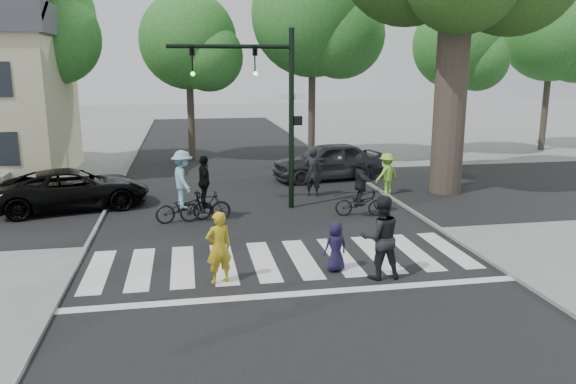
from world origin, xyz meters
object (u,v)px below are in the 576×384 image
cyclist_right (361,188)px  car_grey (327,161)px  pedestrian_child (336,247)px  pedestrian_adult (380,237)px  cyclist_left (183,191)px  cyclist_mid (205,195)px  car_suv (74,189)px  pedestrian_woman (219,247)px  traffic_signal (266,94)px

cyclist_right → car_grey: 6.03m
pedestrian_child → pedestrian_adult: (0.88, -0.62, 0.37)m
pedestrian_adult → cyclist_left: 7.19m
cyclist_mid → cyclist_right: bearing=-3.3°
cyclist_mid → car_suv: 4.97m
pedestrian_woman → car_grey: pedestrian_woman is taller
car_grey → cyclist_left: bearing=-55.7°
traffic_signal → pedestrian_child: (0.75, -6.18, -3.29)m
cyclist_right → car_suv: size_ratio=0.42×
pedestrian_adult → car_grey: bearing=-98.8°
pedestrian_child → cyclist_mid: cyclist_mid is taller
pedestrian_woman → cyclist_left: bearing=-100.7°
pedestrian_child → traffic_signal: bearing=-98.1°
traffic_signal → pedestrian_adult: (1.64, -6.80, -2.92)m
cyclist_mid → traffic_signal: bearing=28.9°
traffic_signal → car_suv: (-6.49, 1.21, -3.21)m
car_grey → car_suv: bearing=-79.9°
pedestrian_woman → traffic_signal: bearing=-126.6°
pedestrian_child → pedestrian_adult: size_ratio=0.62×
pedestrian_adult → cyclist_right: bearing=-103.5°
pedestrian_woman → cyclist_left: (-0.78, 5.27, 0.15)m
traffic_signal → cyclist_left: traffic_signal is taller
pedestrian_adult → cyclist_right: size_ratio=0.95×
cyclist_right → pedestrian_child: bearing=-114.1°
car_grey → pedestrian_adult: bearing=-17.0°
car_suv → car_grey: 10.31m
cyclist_left → car_grey: size_ratio=0.48×
traffic_signal → car_suv: size_ratio=1.21×
pedestrian_woman → car_suv: 8.84m
traffic_signal → pedestrian_woman: 7.39m
pedestrian_woman → car_grey: 12.17m
traffic_signal → pedestrian_child: traffic_signal is taller
pedestrian_adult → cyclist_mid: cyclist_mid is taller
cyclist_right → car_suv: cyclist_right is taller
traffic_signal → cyclist_left: size_ratio=2.65×
pedestrian_adult → cyclist_left: size_ratio=0.86×
pedestrian_woman → car_grey: bearing=-134.9°
cyclist_left → cyclist_right: cyclist_left is taller
cyclist_left → car_suv: cyclist_left is taller
pedestrian_woman → pedestrian_adult: bearing=154.9°
car_suv → pedestrian_child: bearing=-149.2°
pedestrian_adult → cyclist_mid: (-3.77, 5.62, -0.12)m
cyclist_right → cyclist_left: bearing=176.8°
traffic_signal → pedestrian_adult: traffic_signal is taller
cyclist_left → cyclist_right: (5.66, -0.32, -0.06)m
pedestrian_woman → cyclist_right: bearing=-153.7°
cyclist_left → pedestrian_child: bearing=-54.8°
pedestrian_adult → car_suv: 11.41m
car_suv → car_grey: bearing=-84.7°
cyclist_left → car_suv: bearing=147.4°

